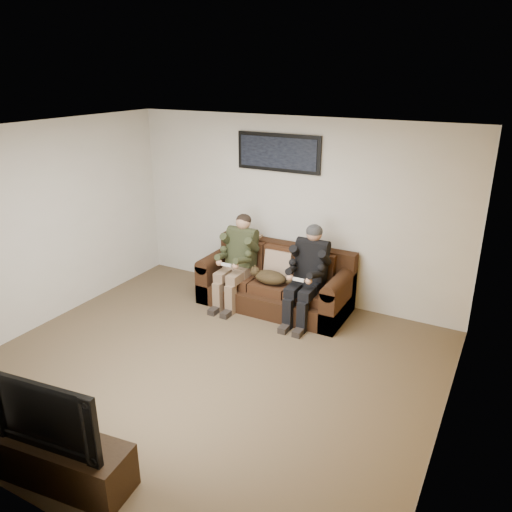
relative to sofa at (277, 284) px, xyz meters
The scene contains 16 objects.
floor 1.85m from the sofa, 89.30° to the right, with size 5.00×5.00×0.00m, color brown.
ceiling 2.92m from the sofa, 89.30° to the right, with size 5.00×5.00×0.00m, color silver.
wall_back 1.07m from the sofa, 87.01° to the left, with size 5.00×5.00×0.00m, color beige.
wall_front 4.19m from the sofa, 89.69° to the right, with size 5.00×5.00×0.00m, color beige.
wall_left 3.23m from the sofa, 143.63° to the right, with size 4.50×4.50×0.00m, color beige.
wall_right 3.26m from the sofa, 35.88° to the right, with size 4.50×4.50×0.00m, color beige.
accent_wall_right 3.26m from the sofa, 35.99° to the right, with size 4.50×4.50×0.00m, color #C17F13.
sofa is the anchor object (origin of this frame).
throw_pillow 0.29m from the sofa, 90.00° to the left, with size 0.40×0.11×0.38m, color tan.
throw_blanket 0.87m from the sofa, 157.45° to the left, with size 0.43×0.21×0.08m, color #C4AE90.
person_left 0.69m from the sofa, 162.02° to the right, with size 0.51×0.87×1.27m.
person_right 0.69m from the sofa, 17.95° to the right, with size 0.51×0.86×1.28m.
cat 0.31m from the sofa, 91.01° to the right, with size 0.66×0.26×0.24m.
framed_poster 1.83m from the sofa, 117.07° to the left, with size 1.25×0.05×0.52m.
tv_stand 3.78m from the sofa, 91.86° to the right, with size 1.26×0.40×0.40m, color black.
television 3.80m from the sofa, 91.86° to the right, with size 1.06×0.14×0.61m, color black.
Camera 1 is at (2.80, -4.02, 3.19)m, focal length 35.00 mm.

